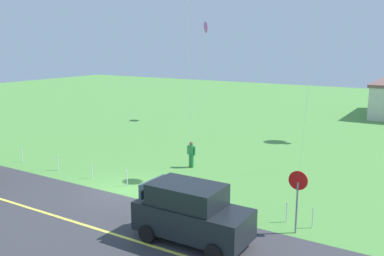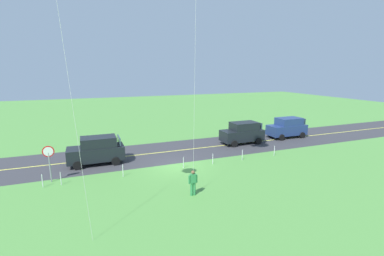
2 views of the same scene
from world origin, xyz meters
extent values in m
cube|color=#549342|center=(0.00, 0.00, -0.05)|extent=(120.00, 120.00, 0.10)
cube|color=#38383D|center=(0.00, -4.00, 0.00)|extent=(120.00, 7.00, 0.00)
cube|color=#E5E04C|center=(0.00, -4.00, 0.01)|extent=(120.00, 0.16, 0.00)
cube|color=black|center=(5.89, -2.88, 0.89)|extent=(4.40, 1.90, 1.10)
cube|color=black|center=(5.64, -2.88, 1.84)|extent=(2.73, 1.75, 0.80)
cube|color=#334756|center=(6.73, -2.88, 1.84)|extent=(0.10, 1.62, 0.64)
cube|color=#334756|center=(4.02, -2.88, 1.84)|extent=(0.10, 1.62, 0.60)
cylinder|color=black|center=(7.32, -1.93, 0.34)|extent=(0.68, 0.22, 0.68)
cylinder|color=black|center=(7.32, -3.83, 0.34)|extent=(0.68, 0.22, 0.68)
cylinder|color=black|center=(4.46, -1.93, 0.34)|extent=(0.68, 0.22, 0.68)
cylinder|color=black|center=(4.46, -3.83, 0.34)|extent=(0.68, 0.22, 0.68)
cube|color=navy|center=(-14.71, -4.44, 0.89)|extent=(4.40, 1.90, 1.10)
cube|color=navy|center=(-14.96, -4.44, 1.84)|extent=(2.73, 1.75, 0.80)
cube|color=#334756|center=(-13.87, -4.44, 1.84)|extent=(0.10, 1.62, 0.64)
cube|color=#334756|center=(-16.58, -4.44, 1.84)|extent=(0.10, 1.62, 0.60)
cylinder|color=black|center=(-13.28, -3.49, 0.34)|extent=(0.68, 0.22, 0.68)
cylinder|color=black|center=(-13.28, -5.39, 0.34)|extent=(0.68, 0.22, 0.68)
cylinder|color=black|center=(-16.14, -3.49, 0.34)|extent=(0.68, 0.22, 0.68)
cylinder|color=black|center=(-16.14, -5.39, 0.34)|extent=(0.68, 0.22, 0.68)
cube|color=black|center=(-8.56, -4.01, 0.89)|extent=(4.40, 1.90, 1.10)
cube|color=black|center=(-8.81, -4.01, 1.84)|extent=(2.73, 1.75, 0.80)
cube|color=#334756|center=(-7.72, -4.01, 1.84)|extent=(0.10, 1.62, 0.64)
cube|color=#334756|center=(-10.43, -4.01, 1.84)|extent=(0.10, 1.62, 0.60)
cylinder|color=black|center=(-7.13, -3.06, 0.34)|extent=(0.68, 0.22, 0.68)
cylinder|color=black|center=(-7.13, -4.96, 0.34)|extent=(0.68, 0.22, 0.68)
cylinder|color=black|center=(-9.99, -3.06, 0.34)|extent=(0.68, 0.22, 0.68)
cylinder|color=black|center=(-9.99, -4.96, 0.34)|extent=(0.68, 0.22, 0.68)
cylinder|color=gray|center=(8.98, -0.10, 1.05)|extent=(0.08, 0.08, 2.10)
cylinder|color=red|center=(8.98, -0.10, 2.18)|extent=(0.76, 0.04, 0.76)
cylinder|color=white|center=(8.98, -0.07, 2.18)|extent=(0.62, 0.01, 0.62)
cylinder|color=#338C4C|center=(0.60, 5.40, 0.41)|extent=(0.16, 0.16, 0.82)
cylinder|color=#338C4C|center=(0.78, 5.40, 0.41)|extent=(0.16, 0.16, 0.82)
cube|color=#338C4C|center=(0.69, 5.40, 1.10)|extent=(0.36, 0.22, 0.56)
cylinder|color=#338C4C|center=(0.45, 5.40, 1.05)|extent=(0.10, 0.10, 0.52)
cylinder|color=#338C4C|center=(0.93, 5.40, 1.05)|extent=(0.10, 0.10, 0.52)
sphere|color=brown|center=(0.69, 5.40, 1.49)|extent=(0.22, 0.22, 0.22)
cylinder|color=silver|center=(0.54, 5.31, 8.43)|extent=(0.33, 0.20, 16.85)
cylinder|color=silver|center=(6.95, 7.67, 6.37)|extent=(0.74, 0.64, 12.74)
cylinder|color=silver|center=(-9.04, 0.70, 0.45)|extent=(0.05, 0.05, 0.90)
cylinder|color=silver|center=(-5.71, 0.70, 0.45)|extent=(0.05, 0.05, 0.90)
cylinder|color=silver|center=(-2.93, 0.70, 0.45)|extent=(0.05, 0.05, 0.90)
cylinder|color=silver|center=(-0.38, 0.70, 0.45)|extent=(0.05, 0.05, 0.90)
cylinder|color=silver|center=(4.26, 0.70, 0.45)|extent=(0.05, 0.05, 0.90)
cylinder|color=silver|center=(8.32, 0.70, 0.45)|extent=(0.05, 0.05, 0.90)
cylinder|color=silver|center=(9.41, 0.70, 0.45)|extent=(0.05, 0.05, 0.90)
camera|label=1|loc=(13.62, -15.45, 7.37)|focal=39.22mm
camera|label=2|loc=(6.49, 19.88, 7.53)|focal=25.65mm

